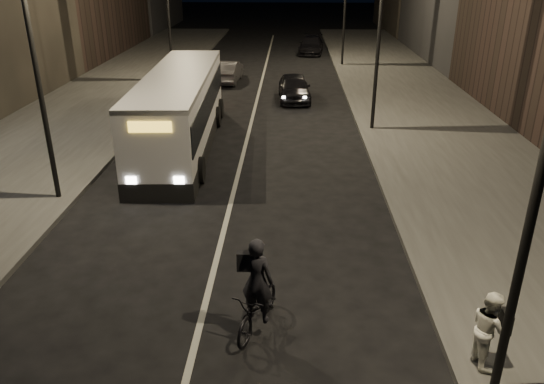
# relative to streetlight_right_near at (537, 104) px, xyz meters

# --- Properties ---
(ground) EXTENTS (180.00, 180.00, 0.00)m
(ground) POSITION_rel_streetlight_right_near_xyz_m (-5.33, 4.00, -5.36)
(ground) COLOR black
(ground) RESTS_ON ground
(sidewalk_right) EXTENTS (7.00, 70.00, 0.16)m
(sidewalk_right) POSITION_rel_streetlight_right_near_xyz_m (3.17, 18.00, -5.28)
(sidewalk_right) COLOR #3A3A38
(sidewalk_right) RESTS_ON ground
(sidewalk_left) EXTENTS (7.00, 70.00, 0.16)m
(sidewalk_left) POSITION_rel_streetlight_right_near_xyz_m (-13.83, 18.00, -5.28)
(sidewalk_left) COLOR #3A3A38
(sidewalk_left) RESTS_ON ground
(streetlight_right_near) EXTENTS (1.20, 0.44, 8.12)m
(streetlight_right_near) POSITION_rel_streetlight_right_near_xyz_m (0.00, 0.00, 0.00)
(streetlight_right_near) COLOR black
(streetlight_right_near) RESTS_ON sidewalk_right
(streetlight_right_mid) EXTENTS (1.20, 0.44, 8.12)m
(streetlight_right_mid) POSITION_rel_streetlight_right_near_xyz_m (0.00, 16.00, 0.00)
(streetlight_right_mid) COLOR black
(streetlight_right_mid) RESTS_ON sidewalk_right
(streetlight_left_near) EXTENTS (1.20, 0.44, 8.12)m
(streetlight_left_near) POSITION_rel_streetlight_right_near_xyz_m (-10.66, 8.00, 0.00)
(streetlight_left_near) COLOR black
(streetlight_left_near) RESTS_ON sidewalk_left
(city_bus) EXTENTS (3.06, 11.47, 3.06)m
(city_bus) POSITION_rel_streetlight_right_near_xyz_m (-7.95, 13.59, -3.69)
(city_bus) COLOR silver
(city_bus) RESTS_ON ground
(cyclist_on_bicycle) EXTENTS (1.29, 2.08, 2.27)m
(cyclist_on_bicycle) POSITION_rel_streetlight_right_near_xyz_m (-4.07, 1.70, -4.61)
(cyclist_on_bicycle) COLOR black
(cyclist_on_bicycle) RESTS_ON ground
(pedestrian_woman) EXTENTS (0.65, 0.81, 1.56)m
(pedestrian_woman) POSITION_rel_streetlight_right_near_xyz_m (0.29, 0.69, -4.42)
(pedestrian_woman) COLOR silver
(pedestrian_woman) RESTS_ON sidewalk_right
(car_near) EXTENTS (1.90, 4.25, 1.42)m
(car_near) POSITION_rel_streetlight_right_near_xyz_m (-3.26, 21.68, -4.65)
(car_near) COLOR black
(car_near) RESTS_ON ground
(car_mid) EXTENTS (1.65, 4.15, 1.34)m
(car_mid) POSITION_rel_streetlight_right_near_xyz_m (-7.46, 26.28, -4.69)
(car_mid) COLOR #363638
(car_mid) RESTS_ON ground
(car_far) EXTENTS (2.35, 4.84, 1.36)m
(car_far) POSITION_rel_streetlight_right_near_xyz_m (-1.81, 37.68, -4.68)
(car_far) COLOR black
(car_far) RESTS_ON ground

